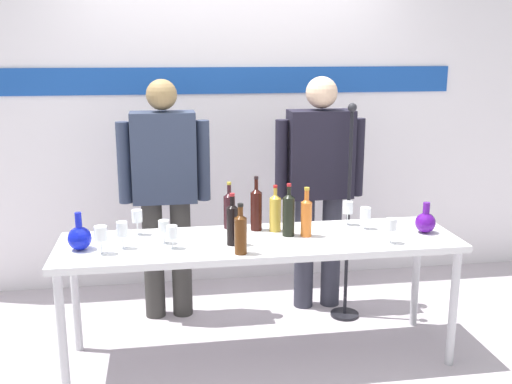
{
  "coord_description": "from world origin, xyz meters",
  "views": [
    {
      "loc": [
        -0.55,
        -3.29,
        1.85
      ],
      "look_at": [
        0.0,
        0.15,
        1.01
      ],
      "focal_mm": 41.77,
      "sensor_mm": 36.0,
      "label": 1
    }
  ],
  "objects_px": {
    "wine_bottle_3": "(256,208)",
    "wine_glass_left_2": "(122,230)",
    "wine_bottle_4": "(232,223)",
    "microphone_stand": "(347,249)",
    "decanter_blue_right": "(425,222)",
    "wine_bottle_2": "(275,211)",
    "wine_glass_right_0": "(365,214)",
    "wine_glass_left_1": "(137,217)",
    "wine_glass_left_3": "(164,227)",
    "presenter_left": "(165,185)",
    "display_table": "(260,249)",
    "decanter_blue_left": "(80,237)",
    "wine_glass_right_1": "(348,208)",
    "wine_bottle_5": "(241,232)",
    "wine_glass_right_2": "(391,225)",
    "wine_glass_left_0": "(172,233)",
    "wine_glass_left_4": "(101,234)",
    "wine_bottle_0": "(306,216)",
    "presenter_right": "(319,178)",
    "wine_bottle_1": "(229,209)",
    "wine_bottle_6": "(289,213)"
  },
  "relations": [
    {
      "from": "presenter_right",
      "to": "wine_bottle_3",
      "type": "height_order",
      "value": "presenter_right"
    },
    {
      "from": "wine_bottle_2",
      "to": "wine_glass_right_2",
      "type": "distance_m",
      "value": 0.7
    },
    {
      "from": "wine_bottle_5",
      "to": "wine_glass_right_2",
      "type": "bearing_deg",
      "value": 2.98
    },
    {
      "from": "wine_glass_left_1",
      "to": "wine_glass_right_0",
      "type": "height_order",
      "value": "wine_glass_left_1"
    },
    {
      "from": "wine_bottle_4",
      "to": "microphone_stand",
      "type": "distance_m",
      "value": 1.1
    },
    {
      "from": "decanter_blue_left",
      "to": "microphone_stand",
      "type": "xyz_separation_m",
      "value": [
        1.71,
        0.5,
        -0.33
      ]
    },
    {
      "from": "wine_bottle_0",
      "to": "wine_glass_left_4",
      "type": "bearing_deg",
      "value": -173.42
    },
    {
      "from": "wine_bottle_4",
      "to": "wine_glass_left_2",
      "type": "relative_size",
      "value": 1.95
    },
    {
      "from": "presenter_left",
      "to": "display_table",
      "type": "bearing_deg",
      "value": -52.16
    },
    {
      "from": "wine_bottle_5",
      "to": "wine_glass_left_3",
      "type": "xyz_separation_m",
      "value": [
        -0.41,
        0.24,
        -0.02
      ]
    },
    {
      "from": "display_table",
      "to": "wine_glass_left_3",
      "type": "xyz_separation_m",
      "value": [
        -0.56,
        0.01,
        0.16
      ]
    },
    {
      "from": "wine_glass_left_4",
      "to": "wine_bottle_1",
      "type": "bearing_deg",
      "value": 26.6
    },
    {
      "from": "display_table",
      "to": "wine_glass_left_3",
      "type": "height_order",
      "value": "wine_glass_left_3"
    },
    {
      "from": "wine_glass_left_1",
      "to": "wine_glass_left_3",
      "type": "bearing_deg",
      "value": -50.42
    },
    {
      "from": "decanter_blue_left",
      "to": "wine_glass_right_1",
      "type": "relative_size",
      "value": 1.41
    },
    {
      "from": "wine_glass_left_1",
      "to": "wine_glass_left_3",
      "type": "height_order",
      "value": "wine_glass_left_1"
    },
    {
      "from": "wine_glass_right_1",
      "to": "microphone_stand",
      "type": "bearing_deg",
      "value": 70.84
    },
    {
      "from": "wine_bottle_2",
      "to": "wine_glass_left_3",
      "type": "relative_size",
      "value": 2.1
    },
    {
      "from": "decanter_blue_right",
      "to": "wine_bottle_2",
      "type": "xyz_separation_m",
      "value": [
        -0.9,
        0.17,
        0.06
      ]
    },
    {
      "from": "display_table",
      "to": "wine_bottle_2",
      "type": "relative_size",
      "value": 8.12
    },
    {
      "from": "wine_glass_left_4",
      "to": "microphone_stand",
      "type": "distance_m",
      "value": 1.74
    },
    {
      "from": "wine_glass_right_1",
      "to": "wine_bottle_5",
      "type": "bearing_deg",
      "value": -149.52
    },
    {
      "from": "wine_bottle_6",
      "to": "wine_glass_left_0",
      "type": "xyz_separation_m",
      "value": [
        -0.69,
        -0.13,
        -0.04
      ]
    },
    {
      "from": "wine_bottle_3",
      "to": "wine_bottle_2",
      "type": "bearing_deg",
      "value": -19.2
    },
    {
      "from": "presenter_left",
      "to": "wine_glass_right_0",
      "type": "height_order",
      "value": "presenter_left"
    },
    {
      "from": "wine_glass_right_2",
      "to": "wine_bottle_3",
      "type": "bearing_deg",
      "value": 152.68
    },
    {
      "from": "wine_bottle_5",
      "to": "wine_glass_right_2",
      "type": "relative_size",
      "value": 1.94
    },
    {
      "from": "wine_bottle_0",
      "to": "microphone_stand",
      "type": "bearing_deg",
      "value": 48.3
    },
    {
      "from": "decanter_blue_left",
      "to": "presenter_left",
      "type": "bearing_deg",
      "value": 56.4
    },
    {
      "from": "decanter_blue_left",
      "to": "wine_glass_left_1",
      "type": "relative_size",
      "value": 1.39
    },
    {
      "from": "wine_bottle_2",
      "to": "wine_bottle_6",
      "type": "relative_size",
      "value": 0.9
    },
    {
      "from": "wine_glass_left_2",
      "to": "wine_glass_left_3",
      "type": "xyz_separation_m",
      "value": [
        0.23,
        0.06,
        -0.01
      ]
    },
    {
      "from": "decanter_blue_right",
      "to": "wine_glass_right_0",
      "type": "height_order",
      "value": "decanter_blue_right"
    },
    {
      "from": "wine_bottle_3",
      "to": "wine_glass_right_1",
      "type": "xyz_separation_m",
      "value": [
        0.59,
        0.02,
        -0.03
      ]
    },
    {
      "from": "wine_bottle_0",
      "to": "wine_glass_right_1",
      "type": "xyz_separation_m",
      "value": [
        0.31,
        0.19,
        -0.02
      ]
    },
    {
      "from": "wine_glass_left_2",
      "to": "wine_glass_left_3",
      "type": "bearing_deg",
      "value": 13.6
    },
    {
      "from": "wine_bottle_5",
      "to": "microphone_stand",
      "type": "bearing_deg",
      "value": 40.33
    },
    {
      "from": "wine_bottle_0",
      "to": "decanter_blue_right",
      "type": "bearing_deg",
      "value": -3.49
    },
    {
      "from": "wine_glass_left_4",
      "to": "wine_bottle_3",
      "type": "bearing_deg",
      "value": 18.66
    },
    {
      "from": "wine_glass_right_2",
      "to": "wine_glass_right_1",
      "type": "bearing_deg",
      "value": 108.95
    },
    {
      "from": "wine_bottle_3",
      "to": "wine_glass_left_2",
      "type": "distance_m",
      "value": 0.83
    },
    {
      "from": "wine_glass_left_3",
      "to": "wine_glass_right_1",
      "type": "xyz_separation_m",
      "value": [
        1.15,
        0.19,
        0.01
      ]
    },
    {
      "from": "wine_bottle_2",
      "to": "wine_glass_left_0",
      "type": "relative_size",
      "value": 2.16
    },
    {
      "from": "wine_bottle_5",
      "to": "wine_glass_left_4",
      "type": "xyz_separation_m",
      "value": [
        -0.75,
        0.11,
        -0.01
      ]
    },
    {
      "from": "wine_bottle_1",
      "to": "wine_glass_right_1",
      "type": "xyz_separation_m",
      "value": [
        0.75,
        -0.05,
        -0.01
      ]
    },
    {
      "from": "wine_bottle_4",
      "to": "wine_glass_left_3",
      "type": "bearing_deg",
      "value": 167.56
    },
    {
      "from": "wine_glass_left_0",
      "to": "wine_glass_right_2",
      "type": "relative_size",
      "value": 0.91
    },
    {
      "from": "wine_glass_right_2",
      "to": "wine_glass_left_2",
      "type": "bearing_deg",
      "value": 174.59
    },
    {
      "from": "wine_bottle_3",
      "to": "wine_bottle_6",
      "type": "bearing_deg",
      "value": -39.52
    },
    {
      "from": "wine_glass_right_0",
      "to": "decanter_blue_left",
      "type": "bearing_deg",
      "value": -175.64
    }
  ]
}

